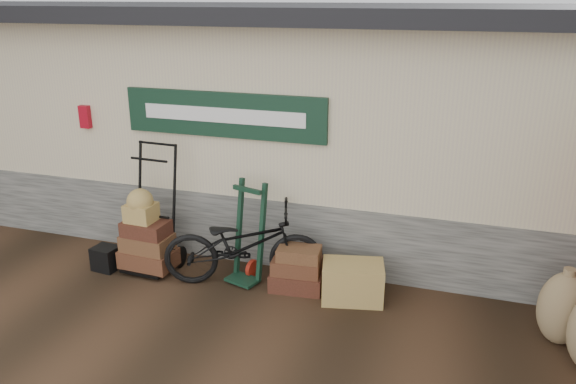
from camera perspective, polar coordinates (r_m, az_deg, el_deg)
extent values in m
plane|color=black|center=(6.65, -6.99, -10.74)|extent=(80.00, 80.00, 0.00)
cube|color=#4C4C47|center=(8.81, 0.33, 0.35)|extent=(14.00, 3.54, 0.90)
cube|color=beige|center=(8.44, 0.35, 10.03)|extent=(14.00, 3.50, 2.10)
cube|color=black|center=(8.18, 0.04, 17.83)|extent=(14.40, 4.10, 0.20)
cube|color=black|center=(6.91, -6.56, 7.80)|extent=(2.60, 0.06, 0.55)
cube|color=white|center=(6.87, -6.68, 7.74)|extent=(2.10, 0.01, 0.18)
cube|color=#A50B1B|center=(7.96, -19.87, 7.21)|extent=(0.14, 0.10, 0.30)
cube|color=olive|center=(6.54, 6.58, -9.04)|extent=(0.77, 0.59, 0.45)
cube|color=black|center=(7.56, -18.00, -6.41)|extent=(0.33, 0.29, 0.31)
imported|color=black|center=(6.72, -4.57, -4.97)|extent=(1.23, 2.03, 1.11)
ellipsoid|color=brown|center=(6.29, 26.15, -10.59)|extent=(0.49, 0.42, 0.78)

